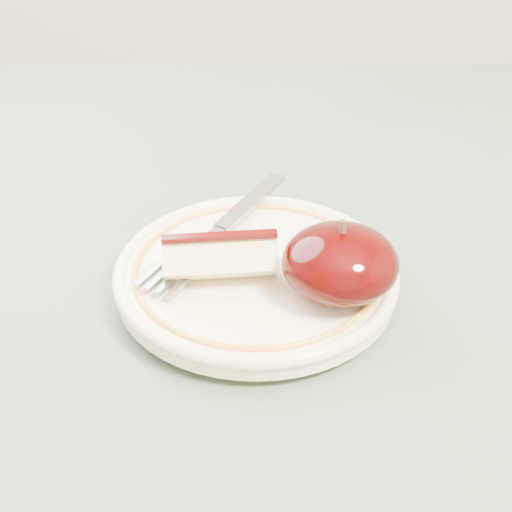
{
  "coord_description": "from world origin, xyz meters",
  "views": [
    {
      "loc": [
        -0.04,
        -0.37,
        1.04
      ],
      "look_at": [
        -0.04,
        0.01,
        0.78
      ],
      "focal_mm": 50.0,
      "sensor_mm": 36.0,
      "label": 1
    }
  ],
  "objects_px": {
    "table": "(312,394)",
    "fork": "(219,231)",
    "plate": "(256,274)",
    "apple_half": "(340,263)"
  },
  "relations": [
    {
      "from": "apple_half",
      "to": "fork",
      "type": "bearing_deg",
      "value": 139.86
    },
    {
      "from": "apple_half",
      "to": "fork",
      "type": "height_order",
      "value": "apple_half"
    },
    {
      "from": "apple_half",
      "to": "fork",
      "type": "relative_size",
      "value": 0.45
    },
    {
      "from": "plate",
      "to": "fork",
      "type": "distance_m",
      "value": 0.05
    },
    {
      "from": "fork",
      "to": "apple_half",
      "type": "bearing_deg",
      "value": -101.02
    },
    {
      "from": "apple_half",
      "to": "table",
      "type": "bearing_deg",
      "value": 123.14
    },
    {
      "from": "plate",
      "to": "table",
      "type": "bearing_deg",
      "value": -13.77
    },
    {
      "from": "plate",
      "to": "fork",
      "type": "height_order",
      "value": "fork"
    },
    {
      "from": "table",
      "to": "fork",
      "type": "bearing_deg",
      "value": 143.64
    },
    {
      "from": "apple_half",
      "to": "fork",
      "type": "xyz_separation_m",
      "value": [
        -0.08,
        0.06,
        -0.02
      ]
    }
  ]
}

